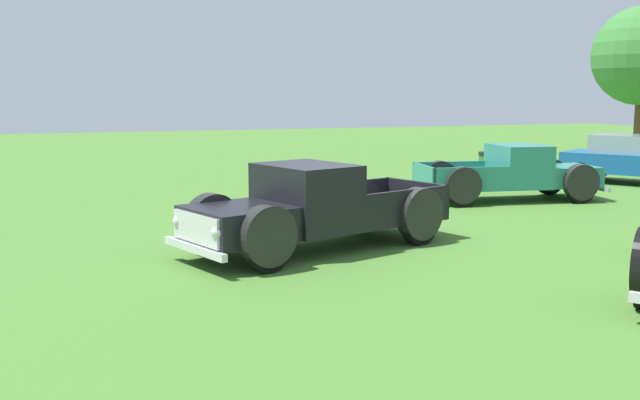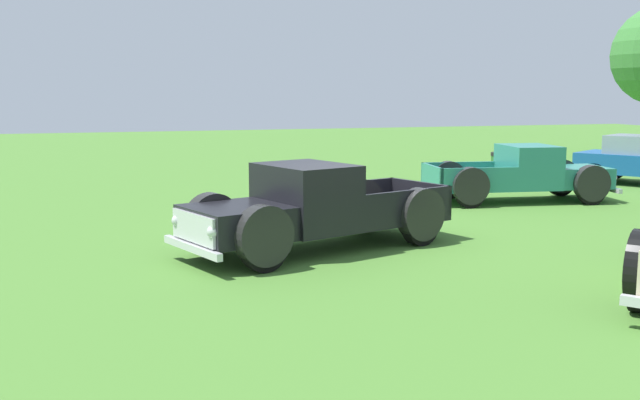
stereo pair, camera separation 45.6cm
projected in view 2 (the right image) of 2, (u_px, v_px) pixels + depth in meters
The scene contains 4 objects.
ground_plane at pixel (332, 237), 14.46m from camera, with size 80.00×80.00×0.00m, color #477A2D.
pickup_truck_foreground at pixel (303, 210), 13.09m from camera, with size 3.36×5.44×1.57m.
pickup_truck_behind_right at pixel (530, 175), 19.09m from camera, with size 2.48×4.99×1.46m.
trash_can at pixel (500, 167), 23.03m from camera, with size 0.59×0.59×0.95m.
Camera 2 is at (13.42, -4.64, 2.85)m, focal length 41.35 mm.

